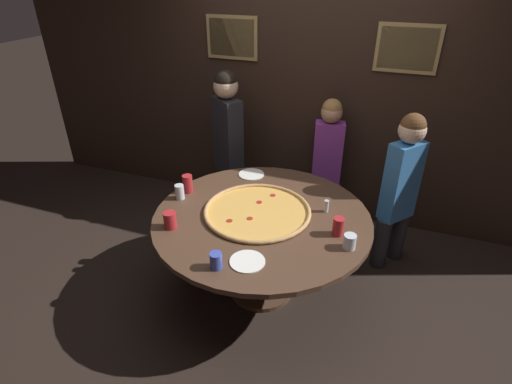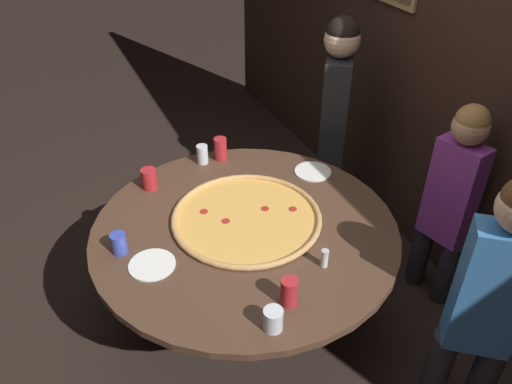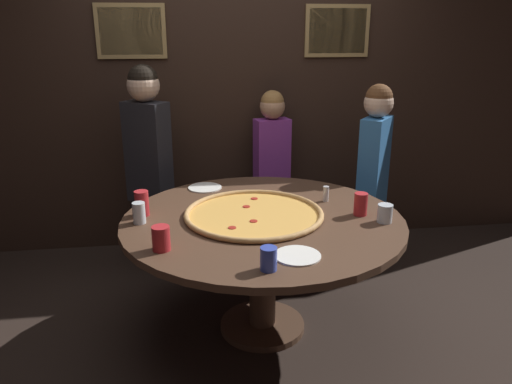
# 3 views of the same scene
# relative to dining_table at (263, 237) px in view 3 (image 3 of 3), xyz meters

# --- Properties ---
(ground_plane) EXTENTS (24.00, 24.00, 0.00)m
(ground_plane) POSITION_rel_dining_table_xyz_m (0.00, 0.00, -0.61)
(ground_plane) COLOR black
(back_wall) EXTENTS (6.40, 0.08, 2.60)m
(back_wall) POSITION_rel_dining_table_xyz_m (0.00, 1.41, 0.69)
(back_wall) COLOR black
(back_wall) RESTS_ON ground_plane
(dining_table) EXTENTS (1.63, 1.63, 0.74)m
(dining_table) POSITION_rel_dining_table_xyz_m (0.00, 0.00, 0.00)
(dining_table) COLOR #4C3323
(dining_table) RESTS_ON ground_plane
(giant_pizza) EXTENTS (0.81, 0.81, 0.03)m
(giant_pizza) POSITION_rel_dining_table_xyz_m (-0.05, 0.03, 0.14)
(giant_pizza) COLOR #E5A84C
(giant_pizza) RESTS_ON dining_table
(drink_cup_near_left) EXTENTS (0.09, 0.09, 0.12)m
(drink_cup_near_left) POSITION_rel_dining_table_xyz_m (-0.56, -0.36, 0.19)
(drink_cup_near_left) COLOR #B22328
(drink_cup_near_left) RESTS_ON dining_table
(drink_cup_far_left) EXTENTS (0.07, 0.07, 0.12)m
(drink_cup_far_left) POSITION_rel_dining_table_xyz_m (-0.70, 0.01, 0.19)
(drink_cup_far_left) COLOR silver
(drink_cup_far_left) RESTS_ON dining_table
(drink_cup_far_right) EXTENTS (0.08, 0.08, 0.13)m
(drink_cup_far_right) POSITION_rel_dining_table_xyz_m (0.57, -0.04, 0.19)
(drink_cup_far_right) COLOR #B22328
(drink_cup_far_right) RESTS_ON dining_table
(drink_cup_centre_back) EXTENTS (0.08, 0.08, 0.15)m
(drink_cup_centre_back) POSITION_rel_dining_table_xyz_m (-0.69, 0.13, 0.20)
(drink_cup_centre_back) COLOR #B22328
(drink_cup_centre_back) RESTS_ON dining_table
(drink_cup_beside_pizza) EXTENTS (0.08, 0.08, 0.11)m
(drink_cup_beside_pizza) POSITION_rel_dining_table_xyz_m (-0.07, -0.64, 0.18)
(drink_cup_beside_pizza) COLOR #384CB7
(drink_cup_beside_pizza) RESTS_ON dining_table
(drink_cup_front_edge) EXTENTS (0.08, 0.08, 0.10)m
(drink_cup_front_edge) POSITION_rel_dining_table_xyz_m (0.67, -0.16, 0.18)
(drink_cup_front_edge) COLOR silver
(drink_cup_front_edge) RESTS_ON dining_table
(white_plate_far_back) EXTENTS (0.23, 0.23, 0.01)m
(white_plate_far_back) POSITION_rel_dining_table_xyz_m (0.09, -0.53, 0.13)
(white_plate_far_back) COLOR white
(white_plate_far_back) RESTS_ON dining_table
(white_plate_beside_cup) EXTENTS (0.23, 0.23, 0.01)m
(white_plate_beside_cup) POSITION_rel_dining_table_xyz_m (-0.31, 0.59, 0.13)
(white_plate_beside_cup) COLOR white
(white_plate_beside_cup) RESTS_ON dining_table
(condiment_shaker) EXTENTS (0.04, 0.04, 0.10)m
(condiment_shaker) POSITION_rel_dining_table_xyz_m (0.43, 0.22, 0.17)
(condiment_shaker) COLOR silver
(condiment_shaker) RESTS_ON dining_table
(diner_far_left) EXTENTS (0.39, 0.34, 1.54)m
(diner_far_left) POSITION_rel_dining_table_xyz_m (-0.71, 0.98, 0.26)
(diner_far_left) COLOR #232328
(diner_far_left) RESTS_ON ground_plane
(diner_side_left) EXTENTS (0.32, 0.35, 1.40)m
(diner_side_left) POSITION_rel_dining_table_xyz_m (0.94, 0.75, 0.18)
(diner_side_left) COLOR #232328
(diner_side_left) RESTS_ON ground_plane
(diner_far_right) EXTENTS (0.34, 0.20, 1.32)m
(diner_far_right) POSITION_rel_dining_table_xyz_m (0.25, 1.18, 0.13)
(diner_far_right) COLOR #232328
(diner_far_right) RESTS_ON ground_plane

